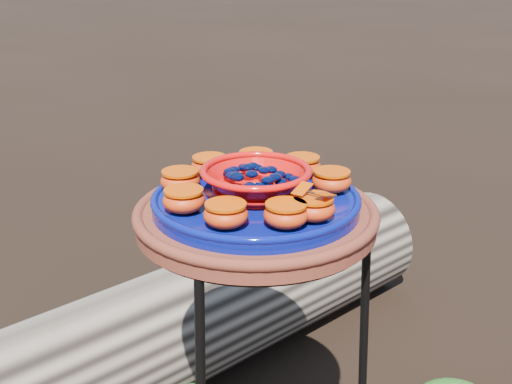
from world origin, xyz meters
TOP-DOWN VIEW (x-y plane):
  - terracotta_saucer at (0.00, 0.00)m, footprint 0.41×0.41m
  - cobalt_plate at (0.00, 0.00)m, footprint 0.35×0.35m
  - red_bowl at (0.00, 0.00)m, footprint 0.18×0.18m
  - glass_gems at (0.00, 0.00)m, footprint 0.14×0.14m
  - orange_half_0 at (0.02, -0.13)m, footprint 0.07×0.07m
  - orange_half_1 at (0.12, -0.06)m, footprint 0.07×0.07m
  - orange_half_2 at (0.13, 0.03)m, footprint 0.07×0.07m
  - orange_half_3 at (0.07, 0.11)m, footprint 0.07×0.07m
  - orange_half_4 at (-0.01, 0.13)m, footprint 0.07×0.07m
  - orange_half_5 at (-0.09, 0.09)m, footprint 0.07×0.07m
  - orange_half_6 at (-0.13, 0.01)m, footprint 0.07×0.07m
  - orange_half_7 at (-0.11, -0.08)m, footprint 0.07×0.07m
  - orange_half_8 at (-0.03, -0.13)m, footprint 0.07×0.07m
  - butterfly at (0.02, -0.13)m, footprint 0.09×0.07m
  - driftwood_log at (0.09, 0.54)m, footprint 1.82×0.68m

SIDE VIEW (x-z plane):
  - driftwood_log at x=0.09m, z-range 0.00..0.33m
  - terracotta_saucer at x=0.00m, z-range 0.70..0.73m
  - cobalt_plate at x=0.00m, z-range 0.73..0.76m
  - orange_half_0 at x=0.02m, z-range 0.76..0.79m
  - orange_half_1 at x=0.12m, z-range 0.76..0.79m
  - orange_half_2 at x=0.13m, z-range 0.76..0.79m
  - orange_half_3 at x=0.07m, z-range 0.76..0.79m
  - orange_half_4 at x=-0.01m, z-range 0.76..0.79m
  - orange_half_5 at x=-0.09m, z-range 0.76..0.79m
  - orange_half_6 at x=-0.13m, z-range 0.76..0.79m
  - orange_half_7 at x=-0.11m, z-range 0.76..0.79m
  - orange_half_8 at x=-0.03m, z-range 0.76..0.79m
  - red_bowl at x=0.00m, z-range 0.76..0.81m
  - butterfly at x=0.02m, z-range 0.79..0.81m
  - glass_gems at x=0.00m, z-range 0.81..0.83m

